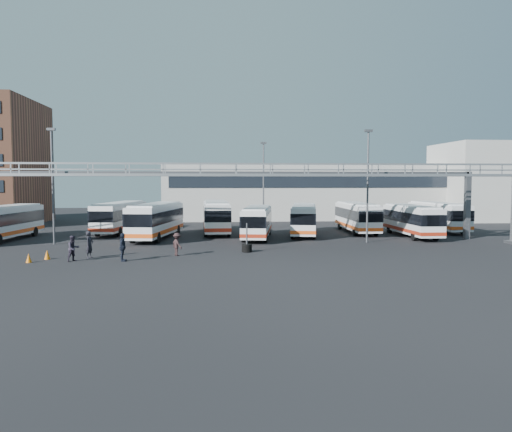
{
  "coord_description": "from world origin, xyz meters",
  "views": [
    {
      "loc": [
        -1.85,
        -37.18,
        5.58
      ],
      "look_at": [
        1.77,
        6.0,
        2.55
      ],
      "focal_mm": 35.0,
      "sensor_mm": 36.0,
      "label": 1
    }
  ],
  "objects": [
    {
      "name": "light_pole_mid",
      "position": [
        12.0,
        7.0,
        5.73
      ],
      "size": [
        0.7,
        0.35,
        10.21
      ],
      "color": "#4C4F54",
      "rests_on": "ground"
    },
    {
      "name": "light_pole_left",
      "position": [
        -16.0,
        8.0,
        5.73
      ],
      "size": [
        0.7,
        0.35,
        10.21
      ],
      "color": "#4C4F54",
      "rests_on": "ground"
    },
    {
      "name": "cone_left",
      "position": [
        -14.58,
        -2.07,
        0.32
      ],
      "size": [
        0.48,
        0.48,
        0.63
      ],
      "primitive_type": "cone",
      "rotation": [
        0.0,
        0.0,
        0.24
      ],
      "color": "#D0670B",
      "rests_on": "ground"
    },
    {
      "name": "bus_3",
      "position": [
        -7.47,
        11.62,
        1.9
      ],
      "size": [
        4.53,
        11.58,
        3.43
      ],
      "rotation": [
        0.0,
        0.0,
        -0.17
      ],
      "color": "silver",
      "rests_on": "ground"
    },
    {
      "name": "pedestrian_a",
      "position": [
        -10.9,
        -0.38,
        0.99
      ],
      "size": [
        0.64,
        0.82,
        1.98
      ],
      "primitive_type": "imported",
      "rotation": [
        0.0,
        0.0,
        1.32
      ],
      "color": "black",
      "rests_on": "ground"
    },
    {
      "name": "pedestrian_d",
      "position": [
        -8.24,
        -2.07,
        0.99
      ],
      "size": [
        0.5,
        1.17,
        1.98
      ],
      "primitive_type": "imported",
      "rotation": [
        0.0,
        0.0,
        1.59
      ],
      "color": "black",
      "rests_on": "ground"
    },
    {
      "name": "bus_0",
      "position": [
        -21.45,
        11.37,
        1.81
      ],
      "size": [
        3.62,
        11.0,
        3.28
      ],
      "rotation": [
        0.0,
        0.0,
        -0.1
      ],
      "color": "silver",
      "rests_on": "ground"
    },
    {
      "name": "bus_8",
      "position": [
        17.88,
        11.24,
        1.75
      ],
      "size": [
        2.42,
        10.42,
        3.16
      ],
      "rotation": [
        0.0,
        0.0,
        -0.0
      ],
      "color": "silver",
      "rests_on": "ground"
    },
    {
      "name": "bus_4",
      "position": [
        -1.67,
        16.28,
        1.9
      ],
      "size": [
        2.94,
        11.37,
        3.43
      ],
      "rotation": [
        0.0,
        0.0,
        0.03
      ],
      "color": "silver",
      "rests_on": "ground"
    },
    {
      "name": "warehouse",
      "position": [
        12.0,
        38.0,
        4.0
      ],
      "size": [
        42.0,
        14.0,
        8.0
      ],
      "primitive_type": "cube",
      "color": "#9E9E99",
      "rests_on": "ground"
    },
    {
      "name": "gantry",
      "position": [
        0.0,
        5.87,
        5.51
      ],
      "size": [
        51.4,
        5.15,
        7.1
      ],
      "color": "#92959A",
      "rests_on": "ground"
    },
    {
      "name": "cone_right",
      "position": [
        -13.79,
        -0.71,
        0.34
      ],
      "size": [
        0.5,
        0.5,
        0.68
      ],
      "primitive_type": "cone",
      "rotation": [
        0.0,
        0.0,
        -0.19
      ],
      "color": "#D0670B",
      "rests_on": "ground"
    },
    {
      "name": "building_right",
      "position": [
        38.0,
        32.0,
        5.5
      ],
      "size": [
        14.0,
        12.0,
        11.0
      ],
      "primitive_type": "cube",
      "color": "#B2B2AD",
      "rests_on": "ground"
    },
    {
      "name": "light_pole_back",
      "position": [
        4.0,
        22.0,
        5.73
      ],
      "size": [
        0.7,
        0.35,
        10.21
      ],
      "color": "#4C4F54",
      "rests_on": "ground"
    },
    {
      "name": "pedestrian_b",
      "position": [
        -11.67,
        -1.79,
        0.91
      ],
      "size": [
        1.11,
        1.11,
        1.81
      ],
      "primitive_type": "imported",
      "rotation": [
        0.0,
        0.0,
        0.79
      ],
      "color": "#282331",
      "rests_on": "ground"
    },
    {
      "name": "ground",
      "position": [
        0.0,
        0.0,
        0.0
      ],
      "size": [
        140.0,
        140.0,
        0.0
      ],
      "primitive_type": "plane",
      "color": "black",
      "rests_on": "ground"
    },
    {
      "name": "bus_5",
      "position": [
        2.3,
        11.05,
        1.71
      ],
      "size": [
        3.94,
        10.41,
        3.09
      ],
      "rotation": [
        0.0,
        0.0,
        -0.16
      ],
      "color": "silver",
      "rests_on": "ground"
    },
    {
      "name": "tire_stack",
      "position": [
        0.68,
        1.73,
        0.39
      ],
      "size": [
        0.8,
        0.8,
        2.29
      ],
      "color": "black",
      "rests_on": "ground"
    },
    {
      "name": "bus_6",
      "position": [
        7.35,
        13.54,
        1.75
      ],
      "size": [
        4.36,
        10.69,
        3.17
      ],
      "rotation": [
        0.0,
        0.0,
        -0.19
      ],
      "color": "silver",
      "rests_on": "ground"
    },
    {
      "name": "bus_2",
      "position": [
        -12.0,
        17.4,
        1.84
      ],
      "size": [
        4.24,
        11.2,
        3.32
      ],
      "rotation": [
        0.0,
        0.0,
        -0.16
      ],
      "color": "silver",
      "rests_on": "ground"
    },
    {
      "name": "pedestrian_c",
      "position": [
        -4.65,
        0.23,
        0.87
      ],
      "size": [
        1.16,
        1.29,
        1.73
      ],
      "primitive_type": "imported",
      "rotation": [
        0.0,
        0.0,
        2.16
      ],
      "color": "black",
      "rests_on": "ground"
    },
    {
      "name": "bus_7",
      "position": [
        13.59,
        15.73,
        1.79
      ],
      "size": [
        2.72,
        10.72,
        3.24
      ],
      "rotation": [
        0.0,
        0.0,
        -0.02
      ],
      "color": "silver",
      "rests_on": "ground"
    },
    {
      "name": "bus_9",
      "position": [
        23.06,
        16.45,
        1.78
      ],
      "size": [
        2.83,
        10.67,
        3.22
      ],
      "rotation": [
        0.0,
        0.0,
        0.04
      ],
      "color": "silver",
      "rests_on": "ground"
    }
  ]
}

